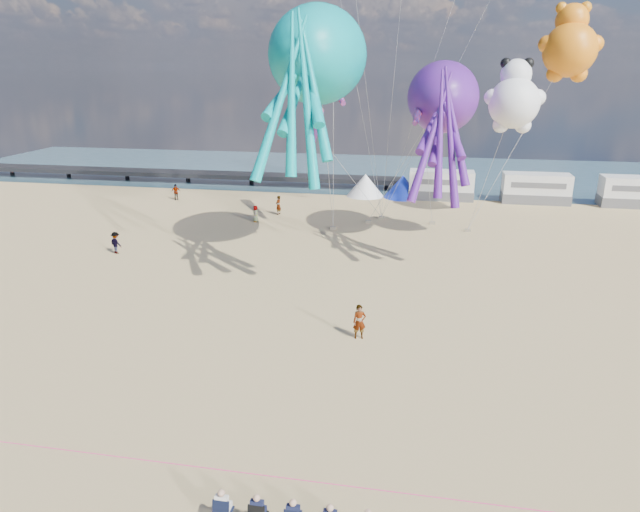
{
  "coord_description": "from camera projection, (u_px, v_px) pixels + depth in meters",
  "views": [
    {
      "loc": [
        4.2,
        -20.51,
        13.3
      ],
      "look_at": [
        -0.69,
        6.0,
        4.33
      ],
      "focal_mm": 32.0,
      "sensor_mm": 36.0,
      "label": 1
    }
  ],
  "objects": [
    {
      "name": "sandbag_c",
      "position": [
        468.0,
        230.0,
        48.35
      ],
      "size": [
        0.5,
        0.35,
        0.22
      ],
      "primitive_type": "cube",
      "color": "gray",
      "rests_on": "ground"
    },
    {
      "name": "kite_panda",
      "position": [
        514.0,
        103.0,
        40.57
      ],
      "size": [
        4.88,
        4.67,
        6.14
      ],
      "primitive_type": null,
      "rotation": [
        0.0,
        0.0,
        -0.14
      ],
      "color": "white"
    },
    {
      "name": "beachgoer_0",
      "position": [
        256.0,
        214.0,
        51.23
      ],
      "size": [
        0.45,
        0.6,
        1.49
      ],
      "primitive_type": "imported",
      "rotation": [
        0.0,
        0.0,
        4.89
      ],
      "color": "#7F6659",
      "rests_on": "ground"
    },
    {
      "name": "kite_octopus_purple",
      "position": [
        443.0,
        97.0,
        41.59
      ],
      "size": [
        5.52,
        10.69,
        11.72
      ],
      "primitive_type": null,
      "rotation": [
        0.0,
        0.0,
        0.11
      ],
      "color": "#531B84"
    },
    {
      "name": "ground",
      "position": [
        310.0,
        398.0,
        24.06
      ],
      "size": [
        120.0,
        120.0,
        0.0
      ],
      "primitive_type": "plane",
      "color": "tan",
      "rests_on": "ground"
    },
    {
      "name": "rope_line",
      "position": [
        281.0,
        478.0,
        19.38
      ],
      "size": [
        34.0,
        0.03,
        0.03
      ],
      "primitive_type": "cylinder",
      "rotation": [
        0.0,
        1.57,
        0.0
      ],
      "color": "#F2338C",
      "rests_on": "ground"
    },
    {
      "name": "kite_octopus_teal",
      "position": [
        318.0,
        55.0,
        37.41
      ],
      "size": [
        6.14,
        11.87,
        13.02
      ],
      "primitive_type": null,
      "rotation": [
        0.0,
        0.0,
        0.11
      ],
      "color": "#069FA3"
    },
    {
      "name": "kite_teddy_orange",
      "position": [
        570.0,
        50.0,
        44.84
      ],
      "size": [
        6.09,
        5.88,
        7.13
      ],
      "primitive_type": null,
      "rotation": [
        0.0,
        0.0,
        0.26
      ],
      "color": "orange"
    },
    {
      "name": "beachgoer_3",
      "position": [
        176.0,
        192.0,
        59.74
      ],
      "size": [
        1.23,
        1.05,
        1.65
      ],
      "primitive_type": "imported",
      "rotation": [
        0.0,
        0.0,
        0.49
      ],
      "color": "#7F6659",
      "rests_on": "ground"
    },
    {
      "name": "beachgoer_2",
      "position": [
        116.0,
        243.0,
        42.5
      ],
      "size": [
        0.99,
        0.9,
        1.66
      ],
      "primitive_type": "imported",
      "rotation": [
        0.0,
        0.0,
        2.73
      ],
      "color": "#7F6659",
      "rests_on": "ground"
    },
    {
      "name": "sandbag_e",
      "position": [
        381.0,
        217.0,
        52.49
      ],
      "size": [
        0.5,
        0.35,
        0.22
      ],
      "primitive_type": "cube",
      "color": "gray",
      "rests_on": "ground"
    },
    {
      "name": "windsock_left",
      "position": [
        333.0,
        86.0,
        45.39
      ],
      "size": [
        3.62,
        6.6,
        6.7
      ],
      "primitive_type": null,
      "rotation": [
        0.0,
        0.0,
        0.4
      ],
      "color": "red"
    },
    {
      "name": "pier",
      "position": [
        157.0,
        173.0,
        69.62
      ],
      "size": [
        60.0,
        3.0,
        0.5
      ],
      "primitive_type": "cube",
      "color": "black",
      "rests_on": "ground"
    },
    {
      "name": "windsock_mid",
      "position": [
        421.0,
        104.0,
        40.5
      ],
      "size": [
        1.68,
        5.6,
        5.52
      ],
      "primitive_type": null,
      "rotation": [
        0.0,
        0.0,
        -0.12
      ],
      "color": "red"
    },
    {
      "name": "water",
      "position": [
        392.0,
        172.0,
        75.37
      ],
      "size": [
        120.0,
        120.0,
        0.0
      ],
      "primitive_type": "plane",
      "color": "#345463",
      "rests_on": "ground"
    },
    {
      "name": "windsock_right",
      "position": [
        315.0,
        130.0,
        42.92
      ],
      "size": [
        1.22,
        5.16,
        5.11
      ],
      "primitive_type": null,
      "rotation": [
        0.0,
        0.0,
        0.06
      ],
      "color": "red"
    },
    {
      "name": "beachgoer_5",
      "position": [
        278.0,
        205.0,
        53.75
      ],
      "size": [
        1.03,
        1.75,
        1.8
      ],
      "primitive_type": "imported",
      "rotation": [
        0.0,
        0.0,
        4.39
      ],
      "color": "#7F6659",
      "rests_on": "ground"
    },
    {
      "name": "motorhome_2",
      "position": [
        636.0,
        192.0,
        56.61
      ],
      "size": [
        6.6,
        2.5,
        3.0
      ],
      "primitive_type": "cube",
      "color": "silver",
      "rests_on": "ground"
    },
    {
      "name": "motorhome_0",
      "position": [
        441.0,
        185.0,
        59.88
      ],
      "size": [
        6.6,
        2.5,
        3.0
      ],
      "primitive_type": "cube",
      "color": "silver",
      "rests_on": "ground"
    },
    {
      "name": "motorhome_1",
      "position": [
        536.0,
        188.0,
        58.24
      ],
      "size": [
        6.6,
        2.5,
        3.0
      ],
      "primitive_type": "cube",
      "color": "silver",
      "rests_on": "ground"
    },
    {
      "name": "sandbag_d",
      "position": [
        432.0,
        223.0,
        50.61
      ],
      "size": [
        0.5,
        0.35,
        0.22
      ],
      "primitive_type": "cube",
      "color": "gray",
      "rests_on": "ground"
    },
    {
      "name": "standing_person",
      "position": [
        359.0,
        322.0,
        29.12
      ],
      "size": [
        0.75,
        0.59,
        1.83
      ],
      "primitive_type": "imported",
      "rotation": [
        0.0,
        0.0,
        0.25
      ],
      "color": "tan",
      "rests_on": "ground"
    },
    {
      "name": "tent_white",
      "position": [
        365.0,
        185.0,
        61.35
      ],
      "size": [
        4.0,
        4.0,
        2.4
      ],
      "primitive_type": "cone",
      "color": "white",
      "rests_on": "ground"
    },
    {
      "name": "tent_blue",
      "position": [
        403.0,
        186.0,
        60.66
      ],
      "size": [
        4.0,
        4.0,
        2.4
      ],
      "primitive_type": "cone",
      "color": "#1933CC",
      "rests_on": "ground"
    },
    {
      "name": "sandbag_a",
      "position": [
        333.0,
        228.0,
        49.11
      ],
      "size": [
        0.5,
        0.35,
        0.22
      ],
      "primitive_type": "cube",
      "color": "gray",
      "rests_on": "ground"
    },
    {
      "name": "sandbag_b",
      "position": [
        368.0,
        222.0,
        51.09
      ],
      "size": [
        0.5,
        0.35,
        0.22
      ],
      "primitive_type": "cube",
      "color": "gray",
      "rests_on": "ground"
    }
  ]
}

